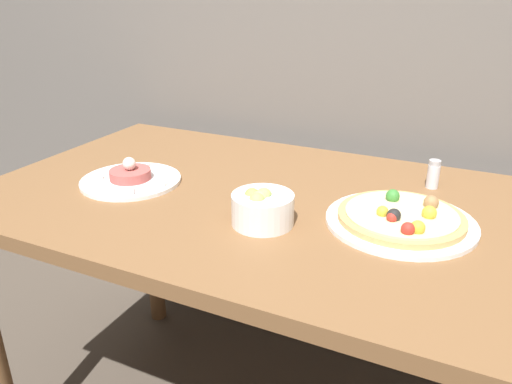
# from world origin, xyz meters

# --- Properties ---
(dining_table) EXTENTS (1.48, 0.82, 0.79)m
(dining_table) POSITION_xyz_m (0.00, 0.41, 0.69)
(dining_table) COLOR brown
(dining_table) RESTS_ON ground_plane
(pizza_plate) EXTENTS (0.32, 0.32, 0.05)m
(pizza_plate) POSITION_xyz_m (0.27, 0.40, 0.80)
(pizza_plate) COLOR white
(pizza_plate) RESTS_ON dining_table
(tartare_plate) EXTENTS (0.25, 0.25, 0.07)m
(tartare_plate) POSITION_xyz_m (-0.40, 0.35, 0.80)
(tartare_plate) COLOR white
(tartare_plate) RESTS_ON dining_table
(small_bowl) EXTENTS (0.13, 0.13, 0.08)m
(small_bowl) POSITION_xyz_m (0.01, 0.28, 0.83)
(small_bowl) COLOR white
(small_bowl) RESTS_ON dining_table
(salt_shaker) EXTENTS (0.03, 0.03, 0.07)m
(salt_shaker) POSITION_xyz_m (0.30, 0.64, 0.82)
(salt_shaker) COLOR silver
(salt_shaker) RESTS_ON dining_table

